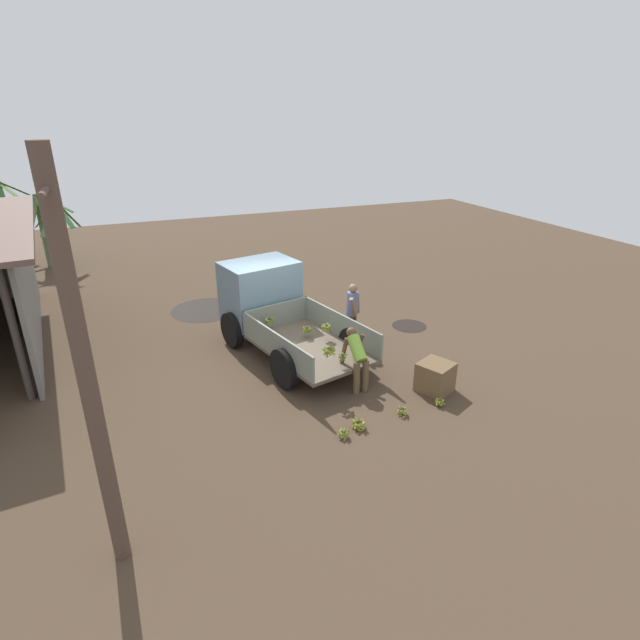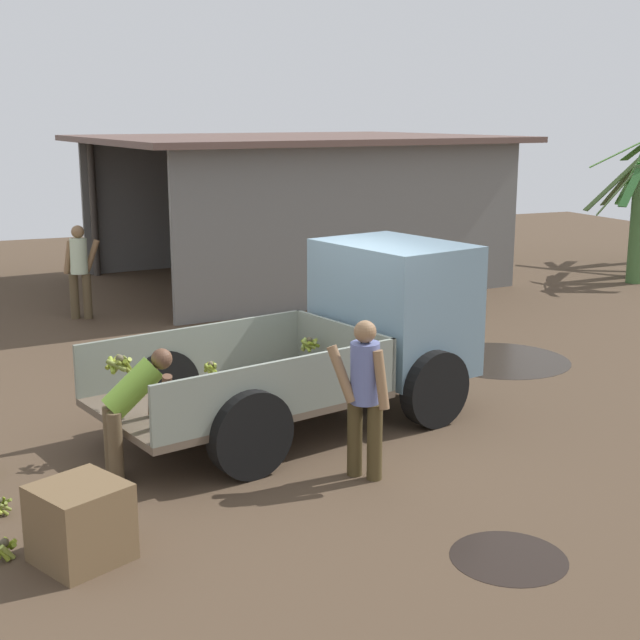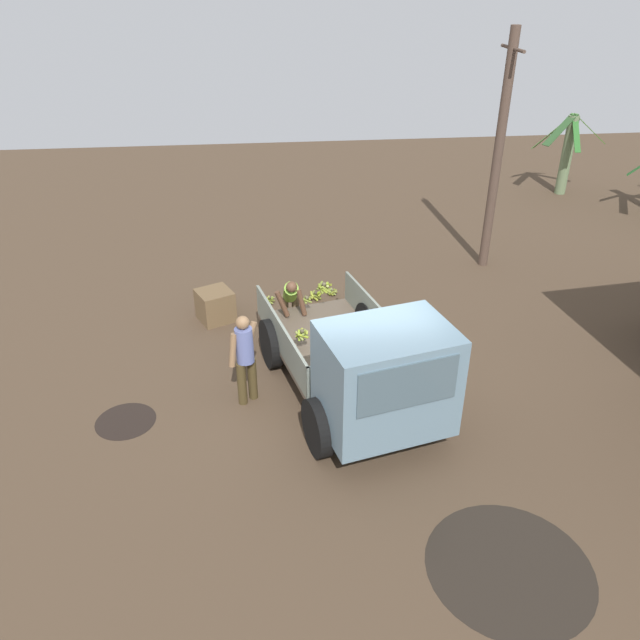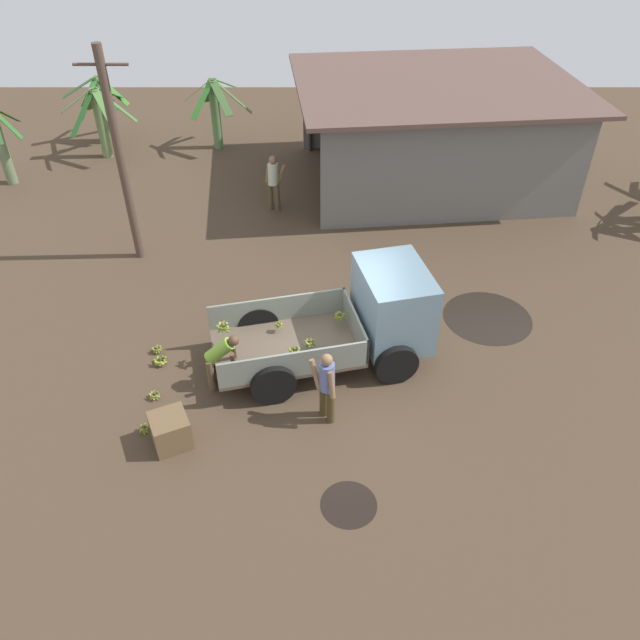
{
  "view_description": "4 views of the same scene",
  "coord_description": "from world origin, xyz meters",
  "px_view_note": "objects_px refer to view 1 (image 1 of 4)",
  "views": [
    {
      "loc": [
        -10.86,
        3.55,
        5.66
      ],
      "look_at": [
        -0.96,
        -0.49,
        1.14
      ],
      "focal_mm": 28.0,
      "sensor_mm": 36.0,
      "label": 1
    },
    {
      "loc": [
        -3.9,
        -9.24,
        3.56
      ],
      "look_at": [
        0.01,
        -0.15,
        1.28
      ],
      "focal_mm": 50.0,
      "sensor_mm": 36.0,
      "label": 2
    },
    {
      "loc": [
        8.47,
        -1.44,
        6.43
      ],
      "look_at": [
        -0.33,
        -0.45,
        1.4
      ],
      "focal_mm": 35.0,
      "sensor_mm": 36.0,
      "label": 3
    },
    {
      "loc": [
        -0.31,
        -10.03,
        9.0
      ],
      "look_at": [
        -0.31,
        -0.03,
        1.1
      ],
      "focal_mm": 35.0,
      "sensor_mm": 36.0,
      "label": 4
    }
  ],
  "objects_px": {
    "banana_bunch_on_ground_2": "(343,433)",
    "banana_bunch_on_ground_0": "(402,410)",
    "banana_bunch_on_ground_1": "(440,402)",
    "cargo_truck": "(270,303)",
    "person_foreground_visitor": "(352,311)",
    "utility_pole": "(87,380)",
    "wooden_crate_0": "(435,377)",
    "person_worker_loading": "(357,356)",
    "banana_bunch_on_ground_3": "(359,424)"
  },
  "relations": [
    {
      "from": "banana_bunch_on_ground_2",
      "to": "banana_bunch_on_ground_0",
      "type": "bearing_deg",
      "value": -80.21
    },
    {
      "from": "cargo_truck",
      "to": "banana_bunch_on_ground_1",
      "type": "relative_size",
      "value": 21.59
    },
    {
      "from": "person_foreground_visitor",
      "to": "banana_bunch_on_ground_2",
      "type": "bearing_deg",
      "value": -65.05
    },
    {
      "from": "utility_pole",
      "to": "wooden_crate_0",
      "type": "distance_m",
      "value": 7.22
    },
    {
      "from": "person_foreground_visitor",
      "to": "banana_bunch_on_ground_3",
      "type": "height_order",
      "value": "person_foreground_visitor"
    },
    {
      "from": "cargo_truck",
      "to": "banana_bunch_on_ground_2",
      "type": "height_order",
      "value": "cargo_truck"
    },
    {
      "from": "utility_pole",
      "to": "person_worker_loading",
      "type": "relative_size",
      "value": 4.12
    },
    {
      "from": "person_worker_loading",
      "to": "wooden_crate_0",
      "type": "xyz_separation_m",
      "value": [
        -0.76,
        -1.52,
        -0.44
      ]
    },
    {
      "from": "person_foreground_visitor",
      "to": "person_worker_loading",
      "type": "relative_size",
      "value": 1.24
    },
    {
      "from": "person_foreground_visitor",
      "to": "person_worker_loading",
      "type": "distance_m",
      "value": 2.3
    },
    {
      "from": "person_worker_loading",
      "to": "wooden_crate_0",
      "type": "distance_m",
      "value": 1.75
    },
    {
      "from": "banana_bunch_on_ground_1",
      "to": "banana_bunch_on_ground_2",
      "type": "height_order",
      "value": "banana_bunch_on_ground_1"
    },
    {
      "from": "utility_pole",
      "to": "person_foreground_visitor",
      "type": "bearing_deg",
      "value": -49.88
    },
    {
      "from": "person_worker_loading",
      "to": "banana_bunch_on_ground_3",
      "type": "height_order",
      "value": "person_worker_loading"
    },
    {
      "from": "banana_bunch_on_ground_0",
      "to": "wooden_crate_0",
      "type": "bearing_deg",
      "value": -63.61
    },
    {
      "from": "cargo_truck",
      "to": "person_worker_loading",
      "type": "height_order",
      "value": "cargo_truck"
    },
    {
      "from": "cargo_truck",
      "to": "banana_bunch_on_ground_0",
      "type": "xyz_separation_m",
      "value": [
        -4.36,
        -1.41,
        -0.96
      ]
    },
    {
      "from": "banana_bunch_on_ground_1",
      "to": "banana_bunch_on_ground_2",
      "type": "distance_m",
      "value": 2.3
    },
    {
      "from": "banana_bunch_on_ground_1",
      "to": "banana_bunch_on_ground_3",
      "type": "height_order",
      "value": "banana_bunch_on_ground_3"
    },
    {
      "from": "utility_pole",
      "to": "banana_bunch_on_ground_2",
      "type": "relative_size",
      "value": 22.77
    },
    {
      "from": "wooden_crate_0",
      "to": "banana_bunch_on_ground_1",
      "type": "bearing_deg",
      "value": 156.06
    },
    {
      "from": "utility_pole",
      "to": "banana_bunch_on_ground_3",
      "type": "bearing_deg",
      "value": -71.92
    },
    {
      "from": "person_worker_loading",
      "to": "banana_bunch_on_ground_1",
      "type": "height_order",
      "value": "person_worker_loading"
    },
    {
      "from": "cargo_truck",
      "to": "person_worker_loading",
      "type": "relative_size",
      "value": 3.63
    },
    {
      "from": "banana_bunch_on_ground_2",
      "to": "wooden_crate_0",
      "type": "xyz_separation_m",
      "value": [
        0.81,
        -2.55,
        0.23
      ]
    },
    {
      "from": "cargo_truck",
      "to": "wooden_crate_0",
      "type": "bearing_deg",
      "value": -159.5
    },
    {
      "from": "cargo_truck",
      "to": "person_foreground_visitor",
      "type": "relative_size",
      "value": 2.93
    },
    {
      "from": "utility_pole",
      "to": "banana_bunch_on_ground_0",
      "type": "xyz_separation_m",
      "value": [
        1.5,
        -5.34,
        -2.65
      ]
    },
    {
      "from": "cargo_truck",
      "to": "banana_bunch_on_ground_2",
      "type": "distance_m",
      "value": 4.7
    },
    {
      "from": "person_foreground_visitor",
      "to": "wooden_crate_0",
      "type": "xyz_separation_m",
      "value": [
        -2.87,
        -0.62,
        -0.57
      ]
    },
    {
      "from": "cargo_truck",
      "to": "wooden_crate_0",
      "type": "height_order",
      "value": "cargo_truck"
    },
    {
      "from": "utility_pole",
      "to": "banana_bunch_on_ground_2",
      "type": "xyz_separation_m",
      "value": [
        1.26,
        -3.93,
        -2.65
      ]
    },
    {
      "from": "cargo_truck",
      "to": "banana_bunch_on_ground_3",
      "type": "relative_size",
      "value": 16.73
    },
    {
      "from": "banana_bunch_on_ground_0",
      "to": "wooden_crate_0",
      "type": "distance_m",
      "value": 1.29
    },
    {
      "from": "banana_bunch_on_ground_1",
      "to": "banana_bunch_on_ground_2",
      "type": "xyz_separation_m",
      "value": [
        -0.23,
        2.29,
        -0.01
      ]
    },
    {
      "from": "person_worker_loading",
      "to": "cargo_truck",
      "type": "bearing_deg",
      "value": 17.72
    },
    {
      "from": "banana_bunch_on_ground_1",
      "to": "cargo_truck",
      "type": "bearing_deg",
      "value": 27.59
    },
    {
      "from": "person_worker_loading",
      "to": "banana_bunch_on_ground_1",
      "type": "xyz_separation_m",
      "value": [
        -1.34,
        -1.26,
        -0.66
      ]
    },
    {
      "from": "person_foreground_visitor",
      "to": "banana_bunch_on_ground_1",
      "type": "height_order",
      "value": "person_foreground_visitor"
    },
    {
      "from": "cargo_truck",
      "to": "banana_bunch_on_ground_1",
      "type": "bearing_deg",
      "value": -165.77
    },
    {
      "from": "utility_pole",
      "to": "person_worker_loading",
      "type": "xyz_separation_m",
      "value": [
        2.82,
        -4.96,
        -1.98
      ]
    },
    {
      "from": "utility_pole",
      "to": "banana_bunch_on_ground_2",
      "type": "distance_m",
      "value": 4.9
    },
    {
      "from": "utility_pole",
      "to": "person_foreground_visitor",
      "type": "xyz_separation_m",
      "value": [
        4.94,
        -5.86,
        -1.85
      ]
    },
    {
      "from": "person_worker_loading",
      "to": "banana_bunch_on_ground_2",
      "type": "bearing_deg",
      "value": 145.73
    },
    {
      "from": "utility_pole",
      "to": "person_worker_loading",
      "type": "height_order",
      "value": "utility_pole"
    },
    {
      "from": "person_worker_loading",
      "to": "banana_bunch_on_ground_0",
      "type": "relative_size",
      "value": 5.52
    },
    {
      "from": "cargo_truck",
      "to": "person_foreground_visitor",
      "type": "distance_m",
      "value": 2.14
    },
    {
      "from": "cargo_truck",
      "to": "banana_bunch_on_ground_3",
      "type": "height_order",
      "value": "cargo_truck"
    },
    {
      "from": "banana_bunch_on_ground_0",
      "to": "banana_bunch_on_ground_2",
      "type": "bearing_deg",
      "value": 99.79
    },
    {
      "from": "banana_bunch_on_ground_3",
      "to": "person_foreground_visitor",
      "type": "bearing_deg",
      "value": -23.57
    }
  ]
}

